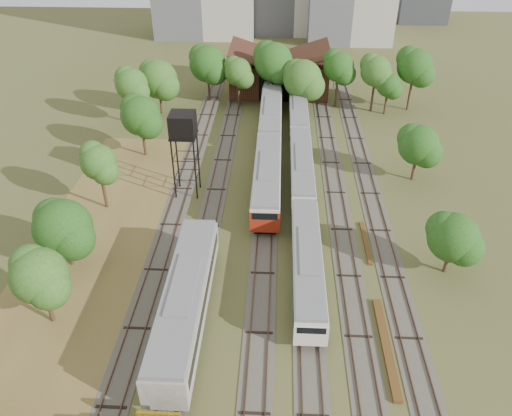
{
  "coord_description": "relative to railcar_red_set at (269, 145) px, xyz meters",
  "views": [
    {
      "loc": [
        -0.91,
        -24.66,
        30.87
      ],
      "look_at": [
        -2.96,
        17.64,
        2.5
      ],
      "focal_mm": 35.0,
      "sensor_mm": 36.0,
      "label": 1
    }
  ],
  "objects": [
    {
      "name": "tracks",
      "position": [
        1.33,
        -8.0,
        -1.97
      ],
      "size": [
        24.6,
        80.0,
        0.19
      ],
      "color": "#4C473D",
      "rests_on": "ground"
    },
    {
      "name": "water_tower",
      "position": [
        -9.16,
        -8.71,
        6.28
      ],
      "size": [
        2.84,
        2.84,
        9.84
      ],
      "color": "black",
      "rests_on": "ground"
    },
    {
      "name": "tree_band_right",
      "position": [
        17.3,
        -6.93,
        2.34
      ],
      "size": [
        5.2,
        41.11,
        6.99
      ],
      "color": "#382616",
      "rests_on": "ground"
    },
    {
      "name": "railcar_rear",
      "position": [
        0.0,
        27.25,
        -0.16
      ],
      "size": [
        2.84,
        16.08,
        3.51
      ],
      "color": "black",
      "rests_on": "ground"
    },
    {
      "name": "railcar_green_set",
      "position": [
        4.0,
        -5.57,
        -0.27
      ],
      "size": [
        2.68,
        52.08,
        3.3
      ],
      "color": "black",
      "rests_on": "ground"
    },
    {
      "name": "old_grey_coach",
      "position": [
        -6.0,
        -28.72,
        0.21
      ],
      "size": [
        3.28,
        18.0,
        4.06
      ],
      "color": "black",
      "rests_on": "ground"
    },
    {
      "name": "maintenance_shed",
      "position": [
        1.0,
        24.98,
        0.9
      ],
      "size": [
        16.45,
        11.55,
        7.58
      ],
      "color": "#371A14",
      "rests_on": "ground"
    },
    {
      "name": "dry_grass_patch",
      "position": [
        -16.0,
        -25.0,
        -1.99
      ],
      "size": [
        14.0,
        60.0,
        0.04
      ],
      "primitive_type": "cube",
      "color": "brown",
      "rests_on": "ground"
    },
    {
      "name": "rail_pile_near",
      "position": [
        10.0,
        -30.82,
        -1.84
      ],
      "size": [
        0.67,
        10.06,
        0.34
      ],
      "primitive_type": "cube",
      "color": "brown",
      "rests_on": "ground"
    },
    {
      "name": "ground",
      "position": [
        2.0,
        -33.0,
        -2.01
      ],
      "size": [
        240.0,
        240.0,
        0.0
      ],
      "primitive_type": "plane",
      "color": "#475123",
      "rests_on": "ground"
    },
    {
      "name": "rail_pile_far",
      "position": [
        10.2,
        -17.47,
        -1.9
      ],
      "size": [
        0.43,
        6.86,
        0.22
      ],
      "primitive_type": "cube",
      "color": "brown",
      "rests_on": "ground"
    },
    {
      "name": "tree_band_left",
      "position": [
        -18.06,
        -17.58,
        2.97
      ],
      "size": [
        8.43,
        54.73,
        8.39
      ],
      "color": "#382616",
      "rests_on": "ground"
    },
    {
      "name": "tree_band_far",
      "position": [
        0.8,
        17.28,
        4.05
      ],
      "size": [
        43.94,
        10.97,
        9.8
      ],
      "color": "#382616",
      "rests_on": "ground"
    },
    {
      "name": "railcar_red_set",
      "position": [
        0.0,
        0.0,
        0.0
      ],
      "size": [
        3.08,
        34.57,
        3.81
      ],
      "color": "black",
      "rests_on": "ground"
    }
  ]
}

